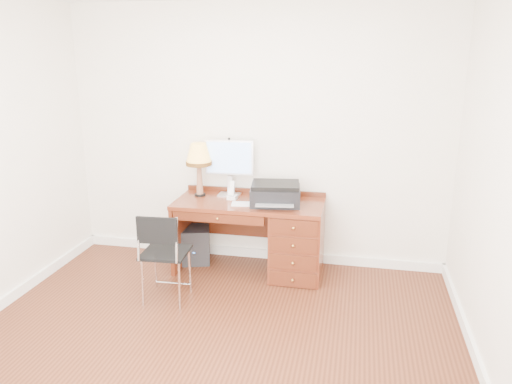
% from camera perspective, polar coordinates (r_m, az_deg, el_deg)
% --- Properties ---
extents(ground, '(4.00, 4.00, 0.00)m').
position_cam_1_polar(ground, '(4.12, -5.20, -16.88)').
color(ground, '#3D1A0D').
rests_on(ground, ground).
extents(room_shell, '(4.00, 4.00, 4.00)m').
position_cam_1_polar(room_shell, '(4.61, -2.89, -12.23)').
color(room_shell, white).
rests_on(room_shell, ground).
extents(desk, '(1.50, 0.67, 0.75)m').
position_cam_1_polar(desk, '(5.09, 2.78, -4.93)').
color(desk, maroon).
rests_on(desk, ground).
extents(monitor, '(0.51, 0.18, 0.58)m').
position_cam_1_polar(monitor, '(5.20, -3.05, 3.61)').
color(monitor, silver).
rests_on(monitor, desk).
extents(keyboard, '(0.45, 0.19, 0.02)m').
position_cam_1_polar(keyboard, '(4.92, -0.28, -1.39)').
color(keyboard, white).
rests_on(keyboard, desk).
extents(mouse_pad, '(0.22, 0.22, 0.04)m').
position_cam_1_polar(mouse_pad, '(4.91, 1.78, -1.41)').
color(mouse_pad, black).
rests_on(mouse_pad, desk).
extents(printer, '(0.53, 0.44, 0.22)m').
position_cam_1_polar(printer, '(4.93, 2.23, -0.19)').
color(printer, black).
rests_on(printer, desk).
extents(leg_lamp, '(0.27, 0.27, 0.56)m').
position_cam_1_polar(leg_lamp, '(5.17, -6.55, 3.93)').
color(leg_lamp, black).
rests_on(leg_lamp, desk).
extents(phone, '(0.10, 0.10, 0.19)m').
position_cam_1_polar(phone, '(5.11, -2.73, -0.21)').
color(phone, white).
rests_on(phone, desk).
extents(pen_cup, '(0.07, 0.07, 0.09)m').
position_cam_1_polar(pen_cup, '(5.19, 0.69, -0.05)').
color(pen_cup, black).
rests_on(pen_cup, desk).
extents(chair, '(0.43, 0.43, 0.85)m').
position_cam_1_polar(chair, '(4.56, -10.64, -6.35)').
color(chair, black).
rests_on(chair, ground).
extents(equipment_box, '(0.41, 0.41, 0.38)m').
position_cam_1_polar(equipment_box, '(5.48, -7.07, -5.97)').
color(equipment_box, black).
rests_on(equipment_box, ground).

